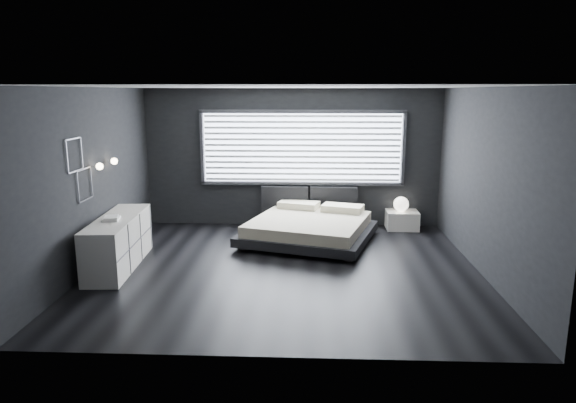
{
  "coord_description": "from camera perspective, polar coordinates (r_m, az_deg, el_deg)",
  "views": [
    {
      "loc": [
        0.38,
        -7.66,
        2.74
      ],
      "look_at": [
        0.0,
        0.85,
        0.9
      ],
      "focal_mm": 32.0,
      "sensor_mm": 36.0,
      "label": 1
    }
  ],
  "objects": [
    {
      "name": "sconce_far",
      "position": [
        9.0,
        -18.77,
        4.26
      ],
      "size": [
        0.18,
        0.11,
        0.11
      ],
      "color": "silver",
      "rests_on": "ground"
    },
    {
      "name": "wall_art_upper",
      "position": [
        7.92,
        -22.63,
        4.8
      ],
      "size": [
        0.01,
        0.48,
        0.48
      ],
      "color": "#47474C",
      "rests_on": "ground"
    },
    {
      "name": "dresser",
      "position": [
        8.57,
        -18.3,
        -4.3
      ],
      "size": [
        0.69,
        2.03,
        0.8
      ],
      "color": "white",
      "rests_on": "ground"
    },
    {
      "name": "window",
      "position": [
        10.42,
        1.56,
        5.96
      ],
      "size": [
        4.14,
        0.09,
        1.52
      ],
      "color": "white",
      "rests_on": "ground"
    },
    {
      "name": "headboard",
      "position": [
        10.53,
        2.36,
        0.28
      ],
      "size": [
        1.96,
        0.16,
        0.52
      ],
      "color": "black",
      "rests_on": "ground"
    },
    {
      "name": "room",
      "position": [
        7.79,
        -0.28,
        2.28
      ],
      "size": [
        6.04,
        6.0,
        2.8
      ],
      "color": "black",
      "rests_on": "ground"
    },
    {
      "name": "sconce_near",
      "position": [
        8.45,
        -20.22,
        3.68
      ],
      "size": [
        0.18,
        0.11,
        0.11
      ],
      "color": "silver",
      "rests_on": "ground"
    },
    {
      "name": "bed",
      "position": [
        9.53,
        2.39,
        -2.89
      ],
      "size": [
        2.71,
        2.64,
        0.57
      ],
      "color": "black",
      "rests_on": "ground"
    },
    {
      "name": "wall_art_lower",
      "position": [
        8.21,
        -21.63,
        1.78
      ],
      "size": [
        0.01,
        0.48,
        0.48
      ],
      "color": "#47474C",
      "rests_on": "ground"
    },
    {
      "name": "orb_lamp",
      "position": [
        10.54,
        12.45,
        -0.28
      ],
      "size": [
        0.3,
        0.3,
        0.3
      ],
      "primitive_type": "sphere",
      "color": "white",
      "rests_on": "nightstand"
    },
    {
      "name": "nightstand",
      "position": [
        10.64,
        12.54,
        -2.01
      ],
      "size": [
        0.64,
        0.53,
        0.37
      ],
      "primitive_type": "cube",
      "rotation": [
        0.0,
        0.0,
        -0.01
      ],
      "color": "white",
      "rests_on": "ground"
    },
    {
      "name": "book_stack",
      "position": [
        8.32,
        -19.06,
        -1.78
      ],
      "size": [
        0.29,
        0.35,
        0.06
      ],
      "color": "white",
      "rests_on": "dresser"
    }
  ]
}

